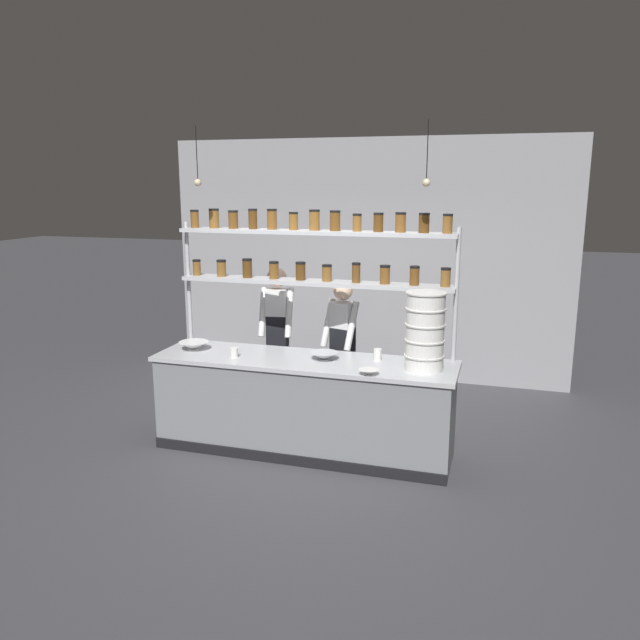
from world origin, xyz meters
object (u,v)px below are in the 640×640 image
object	(u,v)px
prep_bowl_center_back	(369,372)
serving_cup_by_board	(378,355)
spice_shelf_unit	(314,259)
prep_bowl_near_left	(324,356)
chef_left	(277,332)
container_stack	(425,331)
prep_bowl_center_front	(194,346)
chef_center	(342,345)
serving_cup_front	(234,352)

from	to	relation	value
prep_bowl_center_back	serving_cup_by_board	distance (m)	0.47
spice_shelf_unit	prep_bowl_near_left	bearing A→B (deg)	-57.76
chef_left	container_stack	xyz separation A→B (m)	(1.69, -0.79, 0.31)
prep_bowl_center_front	prep_bowl_center_back	size ratio (longest dim) A/B	1.67
chef_center	container_stack	world-z (taller)	container_stack
container_stack	chef_left	bearing A→B (deg)	154.80
spice_shelf_unit	chef_left	bearing A→B (deg)	141.58
prep_bowl_near_left	prep_bowl_center_front	bearing A→B (deg)	-178.88
chef_left	serving_cup_front	world-z (taller)	chef_left
chef_center	serving_cup_by_board	xyz separation A→B (m)	(0.48, -0.54, 0.08)
spice_shelf_unit	chef_left	world-z (taller)	spice_shelf_unit
prep_bowl_center_front	prep_bowl_center_back	distance (m)	1.88
spice_shelf_unit	chef_left	size ratio (longest dim) A/B	1.66
spice_shelf_unit	prep_bowl_center_back	distance (m)	1.30
container_stack	serving_cup_by_board	bearing A→B (deg)	158.12
chef_center	serving_cup_front	bearing A→B (deg)	-118.01
spice_shelf_unit	prep_bowl_center_front	distance (m)	1.49
chef_center	prep_bowl_center_back	bearing A→B (deg)	-45.95
chef_left	serving_cup_front	distance (m)	0.91
spice_shelf_unit	prep_bowl_near_left	size ratio (longest dim) A/B	10.44
chef_left	prep_bowl_center_front	bearing A→B (deg)	-135.84
chef_left	chef_center	bearing A→B (deg)	-13.38
prep_bowl_center_front	prep_bowl_center_back	xyz separation A→B (m)	(1.85, -0.32, -0.02)
prep_bowl_near_left	prep_bowl_center_front	distance (m)	1.35
spice_shelf_unit	prep_bowl_center_back	size ratio (longest dim) A/B	15.54
serving_cup_front	chef_center	bearing A→B (deg)	44.32
container_stack	prep_bowl_center_back	world-z (taller)	container_stack
prep_bowl_center_front	serving_cup_by_board	world-z (taller)	serving_cup_by_board
prep_bowl_near_left	chef_left	bearing A→B (deg)	135.09
container_stack	prep_bowl_center_back	size ratio (longest dim) A/B	3.94
serving_cup_by_board	prep_bowl_center_front	bearing A→B (deg)	-175.10
chef_left	serving_cup_by_board	bearing A→B (deg)	-34.12
prep_bowl_near_left	chef_center	bearing A→B (deg)	89.60
prep_bowl_center_front	serving_cup_front	world-z (taller)	serving_cup_front
container_stack	prep_bowl_center_front	size ratio (longest dim) A/B	2.36
container_stack	prep_bowl_near_left	bearing A→B (deg)	176.82
chef_center	prep_bowl_center_back	world-z (taller)	chef_center
chef_left	prep_bowl_center_front	size ratio (longest dim) A/B	5.62
prep_bowl_center_back	prep_bowl_center_front	bearing A→B (deg)	170.32
chef_center	serving_cup_by_board	distance (m)	0.73
chef_center	prep_bowl_near_left	distance (m)	0.67
chef_center	container_stack	bearing A→B (deg)	-19.82
chef_center	serving_cup_by_board	bearing A→B (deg)	-30.39
spice_shelf_unit	chef_center	distance (m)	1.03
prep_bowl_near_left	serving_cup_front	bearing A→B (deg)	-169.11
chef_center	prep_bowl_center_front	distance (m)	1.52
serving_cup_front	serving_cup_by_board	size ratio (longest dim) A/B	0.86
chef_center	prep_bowl_center_back	distance (m)	1.13
chef_left	prep_bowl_center_front	world-z (taller)	chef_left
prep_bowl_center_front	prep_bowl_center_back	bearing A→B (deg)	-9.68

